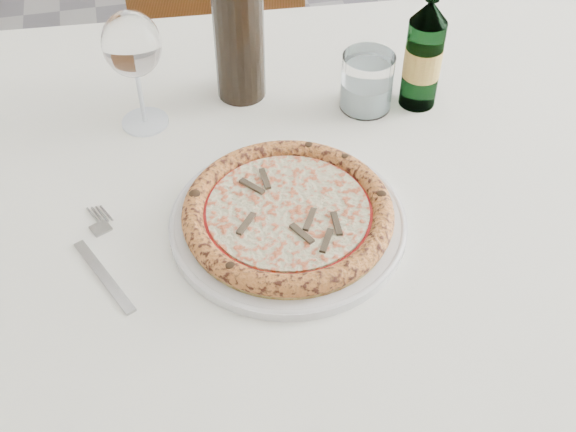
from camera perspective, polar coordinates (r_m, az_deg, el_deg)
name	(u,v)px	position (r m, az deg, el deg)	size (l,w,h in m)	color
floor	(368,366)	(1.75, 6.32, -11.72)	(5.00, 6.00, 0.02)	gray
dining_table	(273,216)	(1.09, -1.19, -0.03)	(1.66, 1.06, 0.76)	brown
chair_far	(213,26)	(1.82, -5.98, 14.68)	(0.54, 0.54, 0.93)	brown
plate	(288,222)	(0.96, 0.00, -0.47)	(0.32, 0.32, 0.02)	white
pizza	(288,213)	(0.94, 0.00, 0.27)	(0.28, 0.28, 0.03)	tan
fork	(103,260)	(0.95, -14.42, -3.42)	(0.07, 0.20, 0.00)	#969696
wine_glass	(132,47)	(1.08, -12.22, 12.93)	(0.09, 0.09, 0.19)	white
tumbler	(367,85)	(1.15, 6.24, 10.24)	(0.08, 0.08, 0.09)	white
beer_bottle	(424,54)	(1.14, 10.67, 12.47)	(0.06, 0.06, 0.22)	#34613C
wine_bottle	(238,18)	(1.12, -3.97, 15.32)	(0.08, 0.08, 0.32)	black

